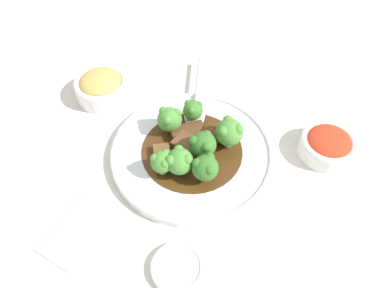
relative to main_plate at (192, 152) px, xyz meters
name	(u,v)px	position (x,y,z in m)	size (l,w,h in m)	color
ground_plane	(192,155)	(0.00, 0.00, -0.01)	(4.00, 4.00, 0.00)	silver
main_plate	(192,152)	(0.00, 0.00, 0.00)	(0.30, 0.30, 0.02)	white
beef_strip_0	(187,131)	(0.03, 0.03, 0.02)	(0.07, 0.06, 0.02)	#56331E
beef_strip_1	(163,156)	(-0.04, 0.03, 0.01)	(0.06, 0.06, 0.01)	brown
beef_strip_2	(205,137)	(0.03, -0.01, 0.02)	(0.07, 0.07, 0.02)	#56331E
beef_strip_3	(187,144)	(0.00, 0.01, 0.02)	(0.04, 0.05, 0.02)	brown
broccoli_floret_0	(202,145)	(0.00, -0.02, 0.04)	(0.05, 0.05, 0.05)	#8EB756
broccoli_floret_1	(180,161)	(-0.05, -0.01, 0.04)	(0.05, 0.05, 0.05)	#8EB756
broccoli_floret_2	(170,119)	(0.02, 0.06, 0.04)	(0.05, 0.05, 0.05)	#8EB756
broccoli_floret_3	(205,168)	(-0.04, -0.05, 0.04)	(0.05, 0.05, 0.05)	#8EB756
broccoli_floret_4	(229,132)	(0.05, -0.05, 0.04)	(0.05, 0.05, 0.06)	#8EB756
broccoli_floret_5	(193,110)	(0.06, 0.04, 0.04)	(0.04, 0.04, 0.05)	#8EB756
broccoli_floret_6	(162,162)	(-0.07, 0.02, 0.04)	(0.04, 0.04, 0.05)	#7FA84C
serving_spoon	(195,109)	(0.08, 0.04, 0.02)	(0.20, 0.12, 0.01)	silver
side_bowl_kimchi	(327,145)	(0.14, -0.21, 0.01)	(0.10, 0.10, 0.04)	white
side_bowl_appetizer	(102,86)	(0.04, 0.24, 0.02)	(0.11, 0.11, 0.05)	white
sauce_dish	(177,268)	(-0.20, -0.10, 0.00)	(0.08, 0.08, 0.01)	white
paper_napkin	(77,231)	(-0.23, 0.08, -0.01)	(0.12, 0.08, 0.01)	silver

